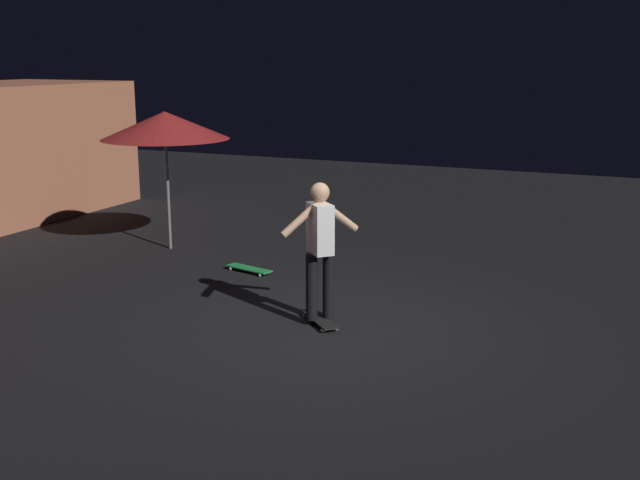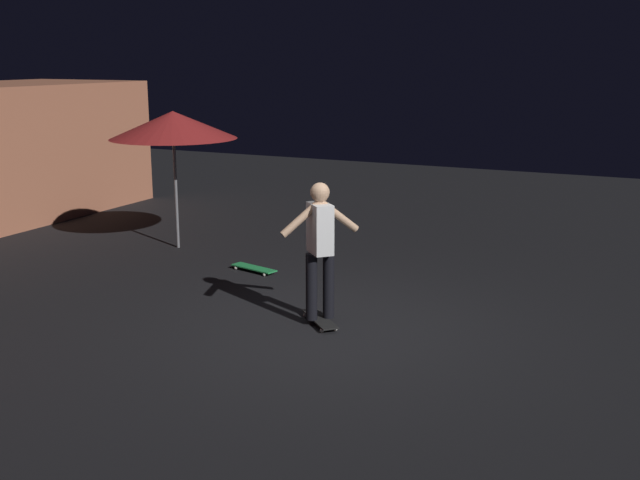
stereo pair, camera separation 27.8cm
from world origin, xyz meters
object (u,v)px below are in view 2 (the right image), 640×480
at_px(patio_umbrella, 173,125).
at_px(skateboard_spare, 254,268).
at_px(skateboard_ridden, 320,319).
at_px(skater, 320,241).

height_order(patio_umbrella, skateboard_spare, patio_umbrella).
bearing_deg(patio_umbrella, skateboard_spare, -111.73).
height_order(skateboard_ridden, skateboard_spare, same).
bearing_deg(skateboard_ridden, patio_umbrella, 57.45).
relative_size(patio_umbrella, skater, 1.38).
bearing_deg(skateboard_spare, skater, -131.40).
xyz_separation_m(skateboard_ridden, skater, (-0.00, -0.00, 0.98)).
distance_m(patio_umbrella, skater, 4.67).
xyz_separation_m(patio_umbrella, skateboard_ridden, (-2.45, -3.84, -2.02)).
height_order(patio_umbrella, skateboard_ridden, patio_umbrella).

